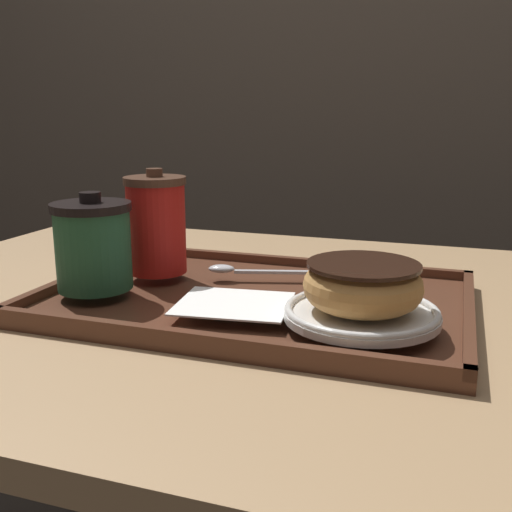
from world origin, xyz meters
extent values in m
cube|color=brown|center=(0.00, 1.10, 1.20)|extent=(8.00, 0.05, 2.40)
cube|color=tan|center=(0.00, 0.00, 0.74)|extent=(1.10, 0.80, 0.03)
cube|color=#512D1E|center=(0.02, -0.03, 0.76)|extent=(0.51, 0.34, 0.01)
cube|color=#512D1E|center=(0.02, -0.19, 0.78)|extent=(0.51, 0.01, 0.01)
cube|color=#512D1E|center=(0.02, 0.14, 0.78)|extent=(0.51, 0.01, 0.01)
cube|color=#512D1E|center=(-0.23, -0.03, 0.78)|extent=(0.01, 0.34, 0.01)
cube|color=#512D1E|center=(0.27, -0.03, 0.78)|extent=(0.01, 0.34, 0.01)
cube|color=white|center=(0.02, -0.10, 0.78)|extent=(0.14, 0.12, 0.00)
cylinder|color=#235638|center=(-0.16, -0.09, 0.83)|extent=(0.09, 0.09, 0.10)
cylinder|color=black|center=(-0.16, -0.09, 0.88)|extent=(0.10, 0.10, 0.01)
cylinder|color=black|center=(-0.16, -0.09, 0.89)|extent=(0.03, 0.03, 0.01)
cylinder|color=red|center=(-0.13, 0.00, 0.84)|extent=(0.08, 0.08, 0.12)
cylinder|color=brown|center=(-0.13, 0.00, 0.91)|extent=(0.08, 0.08, 0.01)
cylinder|color=brown|center=(-0.13, 0.00, 0.92)|extent=(0.02, 0.02, 0.01)
cylinder|color=white|center=(0.16, -0.10, 0.79)|extent=(0.16, 0.16, 0.01)
torus|color=white|center=(0.16, -0.10, 0.79)|extent=(0.16, 0.16, 0.01)
torus|color=tan|center=(0.16, -0.10, 0.82)|extent=(0.12, 0.12, 0.04)
cylinder|color=black|center=(0.16, -0.10, 0.84)|extent=(0.12, 0.12, 0.00)
ellipsoid|color=silver|center=(-0.04, 0.02, 0.79)|extent=(0.04, 0.03, 0.01)
cube|color=silver|center=(0.03, 0.05, 0.78)|extent=(0.13, 0.04, 0.00)
camera|label=1|loc=(0.25, -0.70, 0.99)|focal=42.00mm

